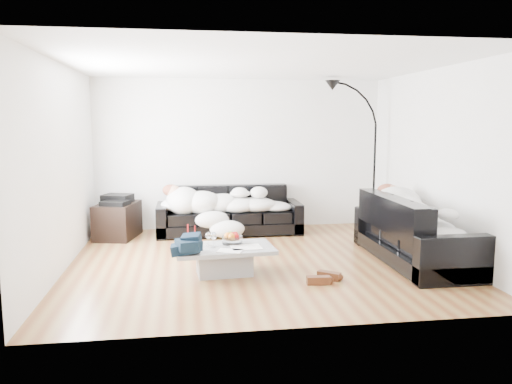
{
  "coord_description": "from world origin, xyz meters",
  "views": [
    {
      "loc": [
        -0.98,
        -6.47,
        1.86
      ],
      "look_at": [
        0.0,
        0.3,
        0.9
      ],
      "focal_mm": 35.0,
      "sensor_mm": 36.0,
      "label": 1
    }
  ],
  "objects": [
    {
      "name": "newspaper_a",
      "position": [
        -0.25,
        -0.6,
        0.35
      ],
      "size": [
        0.38,
        0.3,
        0.01
      ],
      "primitive_type": "cube",
      "rotation": [
        0.0,
        0.0,
        0.07
      ],
      "color": "silver",
      "rests_on": "coffee_table"
    },
    {
      "name": "floor_lamp",
      "position": [
        2.22,
        1.6,
        1.12
      ],
      "size": [
        0.87,
        0.51,
        2.23
      ],
      "primitive_type": null,
      "rotation": [
        0.0,
        0.0,
        -0.25
      ],
      "color": "black",
      "rests_on": "ground"
    },
    {
      "name": "ground",
      "position": [
        0.0,
        0.0,
        0.0
      ],
      "size": [
        5.0,
        5.0,
        0.0
      ],
      "primitive_type": "plane",
      "color": "brown",
      "rests_on": "ground"
    },
    {
      "name": "candle_right",
      "position": [
        -0.86,
        -0.31,
        0.46
      ],
      "size": [
        0.04,
        0.04,
        0.22
      ],
      "primitive_type": "cylinder",
      "rotation": [
        0.0,
        0.0,
        0.06
      ],
      "color": "maroon",
      "rests_on": "coffee_table"
    },
    {
      "name": "coffee_table",
      "position": [
        -0.51,
        -0.53,
        0.17
      ],
      "size": [
        1.24,
        0.78,
        0.35
      ],
      "primitive_type": "cube",
      "rotation": [
        0.0,
        0.0,
        0.08
      ],
      "color": "#939699",
      "rests_on": "ground"
    },
    {
      "name": "wall_back",
      "position": [
        0.0,
        2.25,
        1.3
      ],
      "size": [
        5.0,
        0.02,
        2.6
      ],
      "primitive_type": "cube",
      "color": "silver",
      "rests_on": "ground"
    },
    {
      "name": "wine_glass_a",
      "position": [
        -0.7,
        -0.44,
        0.43
      ],
      "size": [
        0.08,
        0.08,
        0.17
      ],
      "primitive_type": "cylinder",
      "rotation": [
        0.0,
        0.0,
        -0.21
      ],
      "color": "white",
      "rests_on": "coffee_table"
    },
    {
      "name": "sleeper_right",
      "position": [
        2.06,
        -0.32,
        0.65
      ],
      "size": [
        0.79,
        1.87,
        0.46
      ],
      "primitive_type": null,
      "rotation": [
        0.0,
        0.0,
        1.57
      ],
      "color": "white",
      "rests_on": "sofa_right"
    },
    {
      "name": "sofa_right",
      "position": [
        2.06,
        -0.32,
        0.44
      ],
      "size": [
        0.93,
        2.18,
        0.88
      ],
      "primitive_type": "cube",
      "rotation": [
        0.0,
        0.0,
        1.57
      ],
      "color": "black",
      "rests_on": "ground"
    },
    {
      "name": "shoes",
      "position": [
        0.61,
        -1.0,
        0.05
      ],
      "size": [
        0.54,
        0.45,
        0.11
      ],
      "primitive_type": null,
      "rotation": [
        0.0,
        0.0,
        -0.28
      ],
      "color": "#472311",
      "rests_on": "ground"
    },
    {
      "name": "newspaper_b",
      "position": [
        -0.46,
        -0.75,
        0.35
      ],
      "size": [
        0.34,
        0.29,
        0.01
      ],
      "primitive_type": "cube",
      "rotation": [
        0.0,
        0.0,
        -0.35
      ],
      "color": "silver",
      "rests_on": "coffee_table"
    },
    {
      "name": "wine_glass_b",
      "position": [
        -0.85,
        -0.48,
        0.44
      ],
      "size": [
        0.08,
        0.08,
        0.18
      ],
      "primitive_type": "cylinder",
      "rotation": [
        0.0,
        0.0,
        -0.06
      ],
      "color": "white",
      "rests_on": "coffee_table"
    },
    {
      "name": "sofa_back",
      "position": [
        -0.25,
        1.75,
        0.39
      ],
      "size": [
        2.39,
        0.83,
        0.78
      ],
      "primitive_type": "cube",
      "color": "black",
      "rests_on": "ground"
    },
    {
      "name": "stereo",
      "position": [
        -2.07,
        1.7,
        0.63
      ],
      "size": [
        0.53,
        0.47,
        0.13
      ],
      "primitive_type": "cube",
      "rotation": [
        0.0,
        0.0,
        -0.35
      ],
      "color": "black",
      "rests_on": "av_cabinet"
    },
    {
      "name": "wine_glass_c",
      "position": [
        -0.64,
        -0.54,
        0.44
      ],
      "size": [
        0.1,
        0.1,
        0.19
      ],
      "primitive_type": "cylinder",
      "rotation": [
        0.0,
        0.0,
        0.3
      ],
      "color": "white",
      "rests_on": "coffee_table"
    },
    {
      "name": "sleeper_back",
      "position": [
        -0.25,
        1.7,
        0.62
      ],
      "size": [
        2.03,
        0.7,
        0.41
      ],
      "primitive_type": null,
      "color": "white",
      "rests_on": "sofa_back"
    },
    {
      "name": "fruit_bowl",
      "position": [
        -0.4,
        -0.39,
        0.43
      ],
      "size": [
        0.28,
        0.28,
        0.16
      ],
      "primitive_type": "cylinder",
      "rotation": [
        0.0,
        0.0,
        0.09
      ],
      "color": "white",
      "rests_on": "coffee_table"
    },
    {
      "name": "candle_left",
      "position": [
        -0.95,
        -0.32,
        0.47
      ],
      "size": [
        0.05,
        0.05,
        0.25
      ],
      "primitive_type": "cylinder",
      "rotation": [
        0.0,
        0.0,
        0.02
      ],
      "color": "maroon",
      "rests_on": "coffee_table"
    },
    {
      "name": "teal_cushion",
      "position": [
        2.0,
        0.36,
        0.72
      ],
      "size": [
        0.42,
        0.38,
        0.2
      ],
      "primitive_type": "ellipsoid",
      "rotation": [
        0.0,
        0.0,
        0.24
      ],
      "color": "#0D4E5B",
      "rests_on": "sofa_right"
    },
    {
      "name": "ceiling",
      "position": [
        0.0,
        0.0,
        2.6
      ],
      "size": [
        5.0,
        5.0,
        0.0
      ],
      "primitive_type": "plane",
      "color": "white",
      "rests_on": "ground"
    },
    {
      "name": "wall_right",
      "position": [
        2.5,
        0.0,
        1.3
      ],
      "size": [
        0.02,
        4.5,
        2.6
      ],
      "primitive_type": "cube",
      "color": "silver",
      "rests_on": "ground"
    },
    {
      "name": "av_cabinet",
      "position": [
        -2.07,
        1.7,
        0.28
      ],
      "size": [
        0.73,
        0.93,
        0.56
      ],
      "primitive_type": "cube",
      "rotation": [
        0.0,
        0.0,
        -0.22
      ],
      "color": "black",
      "rests_on": "ground"
    },
    {
      "name": "navy_jacket",
      "position": [
        -0.95,
        -0.8,
        0.52
      ],
      "size": [
        0.39,
        0.34,
        0.18
      ],
      "primitive_type": null,
      "rotation": [
        0.0,
        0.0,
        0.13
      ],
      "color": "black",
      "rests_on": "coffee_table"
    },
    {
      "name": "wall_left",
      "position": [
        -2.5,
        0.0,
        1.3
      ],
      "size": [
        0.02,
        4.5,
        2.6
      ],
      "primitive_type": "cube",
      "color": "silver",
      "rests_on": "ground"
    }
  ]
}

